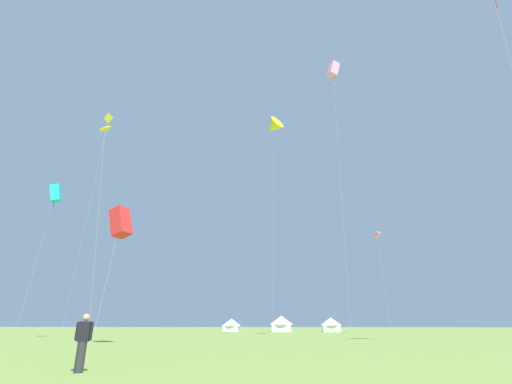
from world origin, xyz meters
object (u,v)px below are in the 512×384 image
object	(u,v)px
kite_cyan_box	(56,193)
kite_yellow_delta	(273,127)
kite_yellow_parafoil	(105,130)
person_spectator	(82,343)
kite_pink_box	(333,70)
festival_tent_right	(281,323)
festival_tent_left	(231,325)
kite_pink_parafoil	(377,235)
kite_red_box	(121,222)
festival_tent_center	(331,324)
kite_yellow_diamond	(106,129)

from	to	relation	value
kite_cyan_box	kite_yellow_delta	xyz separation A→B (m)	(24.43, 11.72, 13.97)
kite_yellow_parafoil	person_spectator	world-z (taller)	kite_yellow_parafoil
kite_pink_box	festival_tent_right	world-z (taller)	kite_pink_box
kite_cyan_box	festival_tent_left	size ratio (longest dim) A/B	4.37
kite_pink_parafoil	kite_yellow_delta	size ratio (longest dim) A/B	0.52
kite_yellow_delta	kite_red_box	xyz separation A→B (m)	(-11.49, -21.52, -20.31)
kite_yellow_delta	festival_tent_center	xyz separation A→B (m)	(9.35, 27.66, -27.96)
kite_cyan_box	festival_tent_center	world-z (taller)	kite_cyan_box
festival_tent_left	festival_tent_center	world-z (taller)	festival_tent_center
kite_red_box	festival_tent_left	distance (m)	49.80
kite_pink_parafoil	festival_tent_right	distance (m)	25.89
festival_tent_left	person_spectator	bearing A→B (deg)	-85.19
kite_yellow_delta	kite_red_box	distance (m)	31.74
festival_tent_left	festival_tent_center	size ratio (longest dim) A/B	0.93
kite_pink_box	festival_tent_center	xyz separation A→B (m)	(0.83, 34.51, -32.27)
kite_yellow_diamond	festival_tent_center	size ratio (longest dim) A/B	7.57
kite_yellow_parafoil	festival_tent_left	distance (m)	47.64
kite_pink_parafoil	festival_tent_right	world-z (taller)	kite_pink_parafoil
kite_pink_box	person_spectator	size ratio (longest dim) A/B	20.22
kite_yellow_parafoil	person_spectator	size ratio (longest dim) A/B	12.78
kite_pink_parafoil	kite_yellow_diamond	size ratio (longest dim) A/B	0.53
kite_pink_parafoil	person_spectator	size ratio (longest dim) A/B	9.39
festival_tent_left	festival_tent_right	xyz separation A→B (m)	(9.90, -0.00, 0.28)
kite_pink_box	festival_tent_left	xyz separation A→B (m)	(-18.61, 34.51, -32.38)
kite_yellow_diamond	kite_pink_box	bearing A→B (deg)	-5.52
festival_tent_right	person_spectator	bearing A→B (deg)	-93.94
kite_yellow_diamond	person_spectator	world-z (taller)	kite_yellow_diamond
kite_yellow_parafoil	festival_tent_left	size ratio (longest dim) A/B	5.84
kite_yellow_diamond	kite_red_box	distance (m)	29.14
festival_tent_right	festival_tent_center	distance (m)	9.54
kite_yellow_diamond	festival_tent_right	world-z (taller)	kite_yellow_diamond
kite_yellow_diamond	festival_tent_center	world-z (taller)	kite_yellow_diamond
kite_yellow_parafoil	kite_yellow_diamond	distance (m)	14.34
kite_yellow_parafoil	kite_red_box	bearing A→B (deg)	-46.35
kite_pink_box	person_spectator	world-z (taller)	kite_pink_box
kite_yellow_delta	festival_tent_right	xyz separation A→B (m)	(-0.19, 27.66, -27.78)
festival_tent_left	festival_tent_center	distance (m)	19.44
kite_red_box	kite_yellow_diamond	bearing A→B (deg)	125.55
kite_yellow_delta	kite_red_box	world-z (taller)	kite_yellow_delta
person_spectator	kite_pink_box	bearing A→B (deg)	66.43
kite_pink_parafoil	kite_pink_box	bearing A→B (deg)	-111.39
kite_pink_parafoil	festival_tent_left	world-z (taller)	kite_pink_parafoil
kite_pink_box	kite_red_box	bearing A→B (deg)	-143.77
kite_pink_parafoil	festival_tent_right	xyz separation A→B (m)	(-16.80, 13.88, -13.99)
kite_yellow_parafoil	festival_tent_center	distance (m)	54.31
kite_cyan_box	kite_pink_parafoil	bearing A→B (deg)	31.86
kite_cyan_box	kite_yellow_diamond	distance (m)	15.17
kite_yellow_diamond	festival_tent_center	distance (m)	53.21
kite_yellow_delta	person_spectator	xyz separation A→B (m)	(-4.64, -37.04, -28.58)
kite_yellow_diamond	festival_tent_right	distance (m)	47.67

